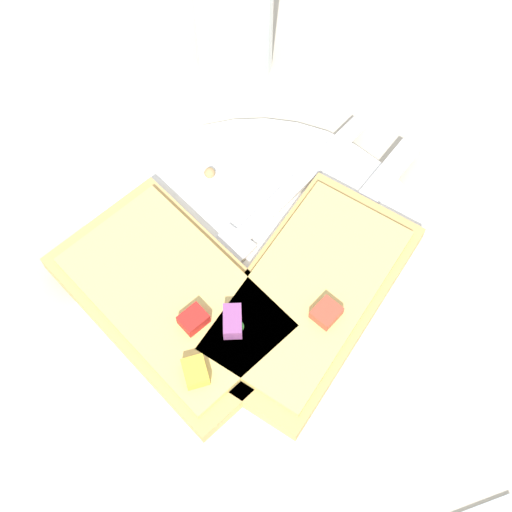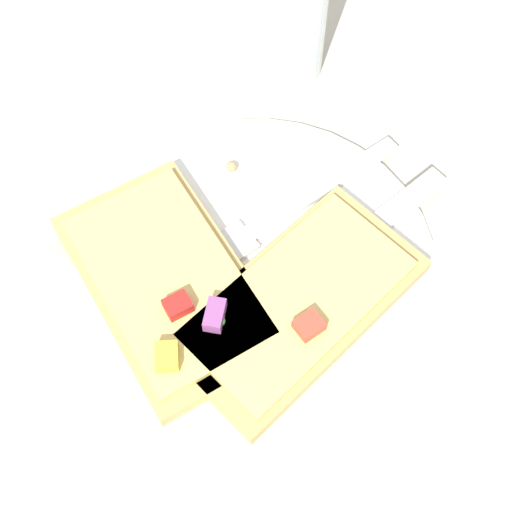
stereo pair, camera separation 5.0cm
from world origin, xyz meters
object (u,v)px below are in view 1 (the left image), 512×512
fork (257,223)px  plate (256,266)px  knife (344,228)px  drinking_glass (234,17)px  pizza_slice_corner (307,295)px  pizza_slice_main (175,299)px

fork → plate: bearing=40.9°
plate → knife: (0.07, 0.00, 0.01)m
knife → drinking_glass: 0.19m
fork → knife: 0.06m
plate → knife: size_ratio=1.34×
knife → pizza_slice_corner: pizza_slice_corner is taller
knife → pizza_slice_corner: size_ratio=1.00×
drinking_glass → pizza_slice_corner: bearing=-96.0°
plate → pizza_slice_corner: (0.02, -0.04, 0.02)m
pizza_slice_corner → plate: bearing=-97.3°
pizza_slice_corner → drinking_glass: bearing=-133.7°
drinking_glass → pizza_slice_main: bearing=-118.3°
fork → pizza_slice_corner: (0.01, -0.07, 0.01)m
plate → fork: size_ratio=1.29×
pizza_slice_main → knife: bearing=73.2°
drinking_glass → plate: bearing=-104.0°
fork → pizza_slice_corner: bearing=71.2°
pizza_slice_main → drinking_glass: 0.24m
pizza_slice_main → fork: bearing=95.6°
pizza_slice_main → drinking_glass: (0.11, 0.21, 0.03)m
knife → pizza_slice_corner: 0.07m
pizza_slice_corner → pizza_slice_main: bearing=-55.1°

